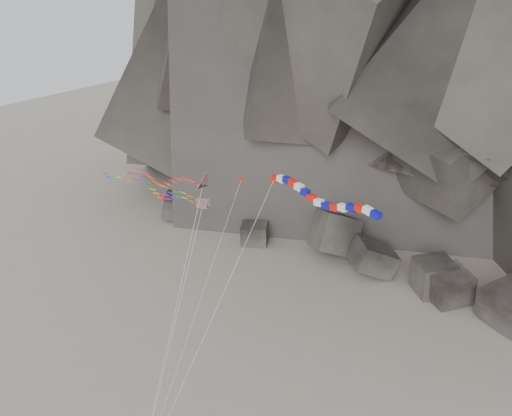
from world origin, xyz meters
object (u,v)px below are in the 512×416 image
Objects in this scene: delta_kite at (164,178)px; banner_kite at (320,198)px; parafoil_kite at (147,185)px; pennant_kite at (213,262)px.

banner_kite is (16.39, 0.03, 1.65)m from delta_kite.
delta_kite is 1.13× the size of parafoil_kite.
delta_kite is 16.48m from banner_kite.
banner_kite is at bearing -2.06° from delta_kite.
pennant_kite reaches higher than parafoil_kite.
delta_kite is at bearing -163.91° from banner_kite.
banner_kite is at bearing -1.39° from parafoil_kite.
banner_kite is 1.05× the size of pennant_kite.
pennant_kite is at bearing -143.32° from banner_kite.
delta_kite is 1.04× the size of pennant_kite.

